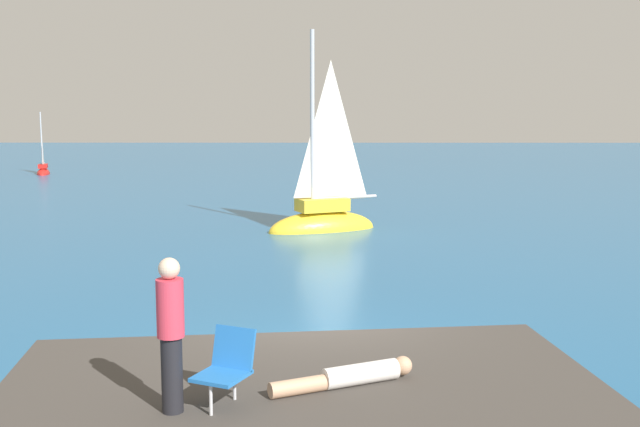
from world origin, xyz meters
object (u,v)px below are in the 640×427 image
at_px(person_standing, 171,331).
at_px(sailboat_far, 43,170).
at_px(person_sunbather, 350,376).
at_px(sailboat_near, 323,219).
at_px(beach_chair, 227,364).

bearing_deg(person_standing, sailboat_far, 55.79).
relative_size(sailboat_far, person_sunbather, 2.55).
xyz_separation_m(sailboat_near, sailboat_far, (-17.40, 21.88, -0.16)).
distance_m(sailboat_near, sailboat_far, 27.95).
height_order(sailboat_near, person_standing, sailboat_near).
bearing_deg(person_standing, sailboat_near, 28.95).
bearing_deg(person_sunbather, beach_chair, -2.22).
distance_m(person_standing, beach_chair, 0.72).
xyz_separation_m(person_sunbather, person_standing, (-1.86, -0.75, 0.75)).
relative_size(sailboat_near, person_sunbather, 4.37).
bearing_deg(sailboat_near, sailboat_far, -75.35).
relative_size(sailboat_far, beach_chair, 5.27).
relative_size(sailboat_far, person_standing, 2.60).
relative_size(sailboat_near, person_standing, 4.44).
height_order(sailboat_far, person_standing, sailboat_far).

